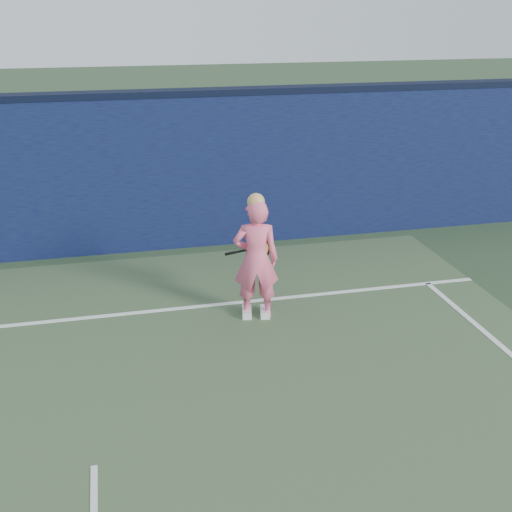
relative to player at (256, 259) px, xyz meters
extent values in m
cube|color=#0C0D39|center=(-2.09, 2.92, 0.44)|extent=(24.00, 0.40, 2.50)
cube|color=black|center=(-2.09, 2.92, 1.74)|extent=(24.00, 0.42, 0.10)
imported|color=#FD6289|center=(0.00, 0.00, -0.01)|extent=(0.65, 0.49, 1.61)
sphere|color=tan|center=(0.00, 0.00, 0.77)|extent=(0.22, 0.22, 0.22)
cube|color=white|center=(0.12, -0.02, -0.76)|extent=(0.17, 0.30, 0.10)
cube|color=white|center=(-0.12, 0.02, -0.76)|extent=(0.17, 0.30, 0.10)
torus|color=black|center=(0.12, 0.38, -0.01)|extent=(0.34, 0.10, 0.34)
torus|color=gold|center=(0.12, 0.38, -0.01)|extent=(0.28, 0.07, 0.28)
cylinder|color=beige|center=(0.12, 0.38, -0.01)|extent=(0.28, 0.07, 0.28)
cylinder|color=black|center=(-0.11, 0.50, -0.07)|extent=(0.30, 0.13, 0.11)
cylinder|color=black|center=(-0.24, 0.56, -0.12)|extent=(0.14, 0.08, 0.07)
cube|color=white|center=(-2.09, 0.42, -0.80)|extent=(11.00, 0.08, 0.01)
camera|label=1|loc=(-1.73, -7.44, 3.08)|focal=45.00mm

